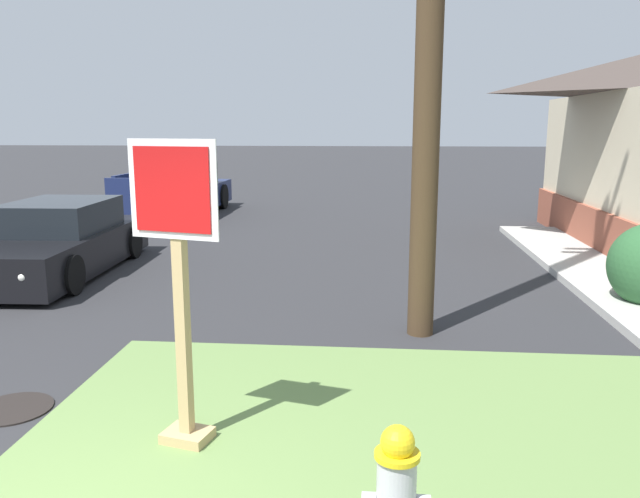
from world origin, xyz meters
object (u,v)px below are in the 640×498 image
(parked_sedan_black, at_px, (58,243))
(stop_sign, at_px, (180,300))
(manhole_cover, at_px, (13,409))
(pickup_truck_navy, at_px, (177,194))

(parked_sedan_black, bearing_deg, stop_sign, -55.06)
(manhole_cover, bearing_deg, parked_sedan_black, 113.26)
(stop_sign, relative_size, pickup_truck_navy, 0.44)
(stop_sign, distance_m, parked_sedan_black, 7.07)
(stop_sign, height_order, pickup_truck_navy, stop_sign)
(stop_sign, xyz_separation_m, manhole_cover, (-1.79, 0.57, -1.23))
(manhole_cover, bearing_deg, pickup_truck_navy, 101.14)
(stop_sign, distance_m, pickup_truck_navy, 13.78)
(stop_sign, xyz_separation_m, parked_sedan_black, (-4.03, 5.77, -0.70))
(stop_sign, xyz_separation_m, pickup_truck_navy, (-4.26, 13.09, -0.62))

